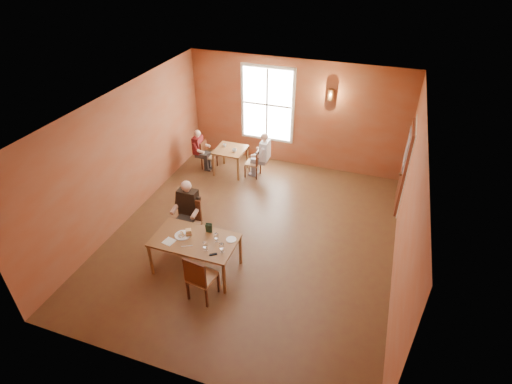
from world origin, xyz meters
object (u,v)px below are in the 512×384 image
(diner_main, at_px, (187,219))
(diner_maroon, at_px, (208,150))
(chair_diner_maroon, at_px, (209,155))
(chair_diner_white, at_px, (253,162))
(chair_diner_main, at_px, (188,224))
(second_table, at_px, (231,160))
(diner_white, at_px, (254,156))
(main_table, at_px, (196,254))
(chair_empty, at_px, (202,276))

(diner_main, xyz_separation_m, diner_maroon, (-0.98, 3.15, -0.12))
(chair_diner_maroon, bearing_deg, chair_diner_white, 90.00)
(chair_diner_main, xyz_separation_m, diner_main, (0.00, -0.03, 0.17))
(diner_maroon, bearing_deg, second_table, 90.00)
(second_table, distance_m, diner_white, 0.73)
(main_table, height_order, chair_diner_main, chair_diner_main)
(main_table, height_order, second_table, main_table)
(main_table, relative_size, diner_maroon, 1.45)
(main_table, bearing_deg, diner_main, 128.88)
(chair_diner_white, bearing_deg, chair_empty, -172.50)
(second_table, distance_m, chair_diner_white, 0.65)
(chair_diner_main, bearing_deg, diner_white, -97.00)
(diner_main, relative_size, chair_diner_maroon, 1.69)
(chair_empty, distance_m, diner_white, 4.41)
(chair_empty, height_order, chair_diner_white, chair_empty)
(main_table, height_order, chair_diner_white, chair_diner_white)
(main_table, relative_size, diner_main, 1.19)
(main_table, bearing_deg, chair_empty, -54.58)
(chair_diner_main, relative_size, chair_empty, 1.01)
(chair_diner_main, relative_size, chair_diner_maroon, 1.27)
(main_table, distance_m, diner_white, 3.78)
(diner_maroon, bearing_deg, chair_diner_main, 17.40)
(main_table, xyz_separation_m, second_table, (-0.80, 3.77, -0.03))
(chair_diner_maroon, bearing_deg, main_table, 21.01)
(main_table, height_order, diner_white, diner_white)
(main_table, distance_m, diner_main, 0.85)
(diner_white, bearing_deg, main_table, -178.22)
(diner_main, bearing_deg, chair_diner_maroon, -73.26)
(main_table, relative_size, diner_white, 1.32)
(main_table, relative_size, chair_diner_main, 1.59)
(main_table, height_order, chair_empty, chair_empty)
(chair_empty, height_order, diner_white, diner_white)
(second_table, xyz_separation_m, diner_maroon, (-0.68, 0.00, 0.21))
(main_table, distance_m, chair_empty, 0.75)
(chair_diner_white, relative_size, chair_diner_maroon, 1.02)
(diner_main, relative_size, diner_white, 1.10)
(second_table, height_order, diner_white, diner_white)
(second_table, distance_m, diner_maroon, 0.71)
(second_table, bearing_deg, chair_diner_white, 0.00)
(second_table, bearing_deg, diner_maroon, 180.00)
(chair_diner_main, relative_size, diner_white, 0.83)
(chair_diner_main, distance_m, diner_main, 0.17)
(chair_empty, height_order, diner_maroon, diner_maroon)
(diner_maroon, bearing_deg, diner_main, 17.24)
(chair_diner_maroon, bearing_deg, diner_maroon, -90.00)
(chair_diner_white, xyz_separation_m, chair_diner_maroon, (-1.30, 0.00, -0.01))
(main_table, height_order, chair_diner_maroon, chair_diner_maroon)
(diner_main, xyz_separation_m, chair_empty, (0.93, -1.22, -0.17))
(chair_empty, bearing_deg, main_table, 132.93)
(diner_main, relative_size, chair_empty, 1.34)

